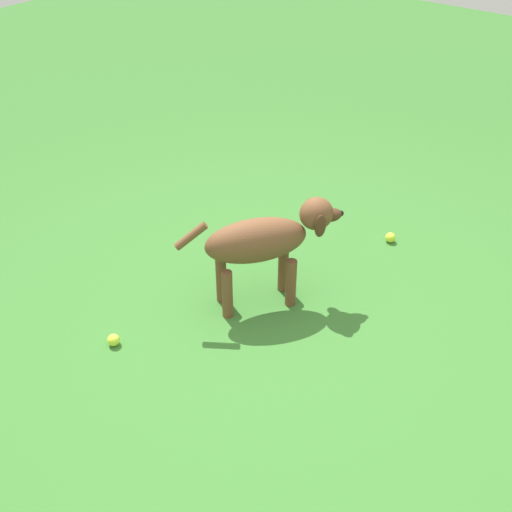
% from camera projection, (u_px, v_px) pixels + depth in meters
% --- Properties ---
extents(ground, '(14.00, 14.00, 0.00)m').
position_uv_depth(ground, '(270.00, 325.00, 3.44)').
color(ground, '#38722D').
extents(dog, '(0.79, 0.60, 0.64)m').
position_uv_depth(dog, '(266.00, 241.00, 3.36)').
color(dog, brown).
rests_on(dog, ground).
extents(tennis_ball_0, '(0.07, 0.07, 0.07)m').
position_uv_depth(tennis_ball_0, '(390.00, 237.00, 4.07)').
color(tennis_ball_0, '#CDE234').
rests_on(tennis_ball_0, ground).
extents(tennis_ball_1, '(0.07, 0.07, 0.07)m').
position_uv_depth(tennis_ball_1, '(114.00, 340.00, 3.29)').
color(tennis_ball_1, '#CAE23A').
rests_on(tennis_ball_1, ground).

